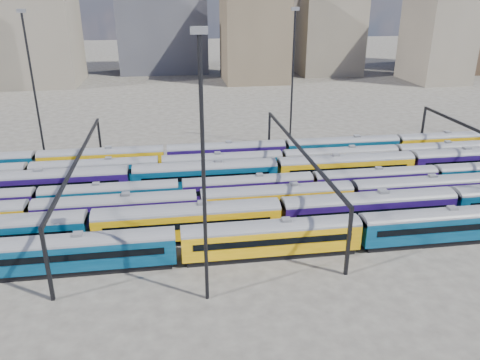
{
  "coord_description": "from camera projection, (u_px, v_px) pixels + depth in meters",
  "views": [
    {
      "loc": [
        -7.55,
        -60.48,
        28.15
      ],
      "look_at": [
        1.73,
        1.01,
        3.0
      ],
      "focal_mm": 35.0,
      "sensor_mm": 36.0,
      "label": 1
    }
  ],
  "objects": [
    {
      "name": "rake_2",
      "position": [
        277.0,
        197.0,
        62.25
      ],
      "size": [
        145.51,
        3.04,
        5.12
      ],
      "color": "black",
      "rests_on": "ground"
    },
    {
      "name": "rake_0",
      "position": [
        359.0,
        228.0,
        54.12
      ],
      "size": [
        124.63,
        3.04,
        5.12
      ],
      "color": "black",
      "rests_on": "ground"
    },
    {
      "name": "rake_4",
      "position": [
        131.0,
        177.0,
        68.63
      ],
      "size": [
        131.42,
        3.2,
        5.4
      ],
      "color": "black",
      "rests_on": "ground"
    },
    {
      "name": "mast_2",
      "position": [
        203.0,
        166.0,
        40.94
      ],
      "size": [
        1.4,
        0.5,
        25.6
      ],
      "color": "black",
      "rests_on": "ground"
    },
    {
      "name": "gantry_1",
      "position": [
        79.0,
        165.0,
        61.72
      ],
      "size": [
        0.35,
        40.35,
        8.03
      ],
      "color": "black",
      "rests_on": "ground"
    },
    {
      "name": "rake_5",
      "position": [
        282.0,
        159.0,
        76.65
      ],
      "size": [
        118.26,
        2.89,
        4.85
      ],
      "color": "black",
      "rests_on": "ground"
    },
    {
      "name": "gantry_2",
      "position": [
        299.0,
        154.0,
        65.87
      ],
      "size": [
        0.35,
        40.35,
        8.03
      ],
      "color": "black",
      "rests_on": "ground"
    },
    {
      "name": "skyline",
      "position": [
        476.0,
        13.0,
        170.64
      ],
      "size": [
        399.22,
        60.48,
        50.03
      ],
      "color": "#665B4C",
      "rests_on": "ground"
    },
    {
      "name": "rake_1",
      "position": [
        280.0,
        212.0,
        57.47
      ],
      "size": [
        135.86,
        3.31,
        5.59
      ],
      "color": "black",
      "rests_on": "ground"
    },
    {
      "name": "ground",
      "position": [
        229.0,
        203.0,
        67.03
      ],
      "size": [
        500.0,
        500.0,
        0.0
      ],
      "primitive_type": "plane",
      "color": "#3C3832",
      "rests_on": "ground"
    },
    {
      "name": "mast_1",
      "position": [
        33.0,
        83.0,
        77.81
      ],
      "size": [
        1.4,
        0.5,
        25.6
      ],
      "color": "black",
      "rests_on": "ground"
    },
    {
      "name": "rake_6",
      "position": [
        102.0,
        158.0,
        77.13
      ],
      "size": [
        144.23,
        3.01,
        5.07
      ],
      "color": "black",
      "rests_on": "ground"
    },
    {
      "name": "rake_3",
      "position": [
        313.0,
        182.0,
        67.81
      ],
      "size": [
        113.89,
        2.78,
        4.67
      ],
      "color": "black",
      "rests_on": "ground"
    },
    {
      "name": "mast_3",
      "position": [
        293.0,
        74.0,
        85.87
      ],
      "size": [
        1.4,
        0.5,
        25.6
      ],
      "color": "black",
      "rests_on": "ground"
    }
  ]
}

